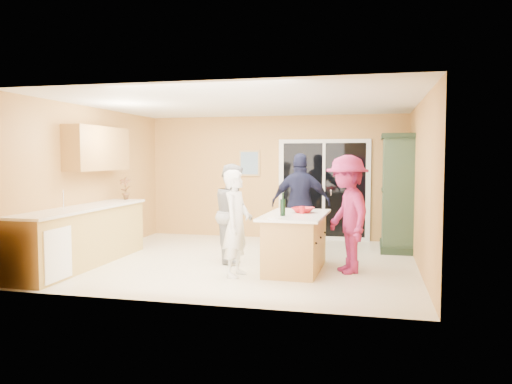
% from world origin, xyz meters
% --- Properties ---
extents(floor, '(5.50, 5.50, 0.00)m').
position_xyz_m(floor, '(0.00, 0.00, 0.00)').
color(floor, silver).
rests_on(floor, ground).
extents(ceiling, '(5.50, 5.00, 0.10)m').
position_xyz_m(ceiling, '(0.00, 0.00, 2.60)').
color(ceiling, silver).
rests_on(ceiling, wall_back).
extents(wall_back, '(5.50, 0.10, 2.60)m').
position_xyz_m(wall_back, '(0.00, 2.50, 1.30)').
color(wall_back, '#E9AA60').
rests_on(wall_back, ground).
extents(wall_front, '(5.50, 0.10, 2.60)m').
position_xyz_m(wall_front, '(0.00, -2.50, 1.30)').
color(wall_front, '#E9AA60').
rests_on(wall_front, ground).
extents(wall_left, '(0.10, 5.00, 2.60)m').
position_xyz_m(wall_left, '(-2.75, 0.00, 1.30)').
color(wall_left, '#E9AA60').
rests_on(wall_left, ground).
extents(wall_right, '(0.10, 5.00, 2.60)m').
position_xyz_m(wall_right, '(2.75, 0.00, 1.30)').
color(wall_right, '#E9AA60').
rests_on(wall_right, ground).
extents(left_cabinet_run, '(0.65, 3.05, 1.24)m').
position_xyz_m(left_cabinet_run, '(-2.45, -1.05, 0.46)').
color(left_cabinet_run, tan).
rests_on(left_cabinet_run, floor).
extents(upper_cabinets, '(0.35, 1.60, 0.75)m').
position_xyz_m(upper_cabinets, '(-2.58, -0.20, 1.88)').
color(upper_cabinets, tan).
rests_on(upper_cabinets, wall_left).
extents(sliding_door, '(1.90, 0.07, 2.10)m').
position_xyz_m(sliding_door, '(1.05, 2.46, 1.05)').
color(sliding_door, silver).
rests_on(sliding_door, floor).
extents(framed_picture, '(0.46, 0.04, 0.56)m').
position_xyz_m(framed_picture, '(-0.55, 2.48, 1.60)').
color(framed_picture, tan).
rests_on(framed_picture, wall_back).
extents(kitchen_island, '(0.94, 1.67, 0.87)m').
position_xyz_m(kitchen_island, '(0.90, -0.46, 0.41)').
color(kitchen_island, tan).
rests_on(kitchen_island, floor).
extents(green_hutch, '(0.62, 1.17, 2.15)m').
position_xyz_m(green_hutch, '(2.49, 1.63, 1.05)').
color(green_hutch, '#1E3022').
rests_on(green_hutch, floor).
extents(woman_white, '(0.43, 0.60, 1.55)m').
position_xyz_m(woman_white, '(0.12, -1.04, 0.77)').
color(woman_white, white).
rests_on(woman_white, floor).
extents(woman_grey, '(0.84, 0.94, 1.62)m').
position_xyz_m(woman_grey, '(-0.20, -0.04, 0.81)').
color(woman_grey, '#9B9B9D').
rests_on(woman_grey, floor).
extents(woman_navy, '(1.09, 0.53, 1.80)m').
position_xyz_m(woman_navy, '(0.79, 0.90, 0.90)').
color(woman_navy, '#1A1C3A').
rests_on(woman_navy, floor).
extents(woman_magenta, '(1.05, 1.30, 1.76)m').
position_xyz_m(woman_magenta, '(1.67, -0.44, 0.88)').
color(woman_magenta, '#9C2253').
rests_on(woman_magenta, floor).
extents(serving_bowl, '(0.41, 0.41, 0.08)m').
position_xyz_m(serving_bowl, '(0.99, -0.27, 0.91)').
color(serving_bowl, '#AE131C').
rests_on(serving_bowl, kitchen_island).
extents(tulip_vase, '(0.25, 0.20, 0.42)m').
position_xyz_m(tulip_vase, '(-2.45, 0.52, 1.15)').
color(tulip_vase, '#AD111E').
rests_on(tulip_vase, left_cabinet_run).
extents(tumbler_near, '(0.07, 0.07, 0.10)m').
position_xyz_m(tumbler_near, '(0.62, -0.06, 0.92)').
color(tumbler_near, '#AE131C').
rests_on(tumbler_near, kitchen_island).
extents(tumbler_far, '(0.10, 0.10, 0.11)m').
position_xyz_m(tumbler_far, '(1.00, -0.41, 0.92)').
color(tumbler_far, '#AE131C').
rests_on(tumbler_far, kitchen_island).
extents(wine_bottle, '(0.08, 0.08, 0.34)m').
position_xyz_m(wine_bottle, '(0.76, -0.76, 1.00)').
color(wine_bottle, black).
rests_on(wine_bottle, kitchen_island).
extents(white_plate, '(0.25, 0.25, 0.01)m').
position_xyz_m(white_plate, '(0.70, -1.09, 0.87)').
color(white_plate, white).
rests_on(white_plate, kitchen_island).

